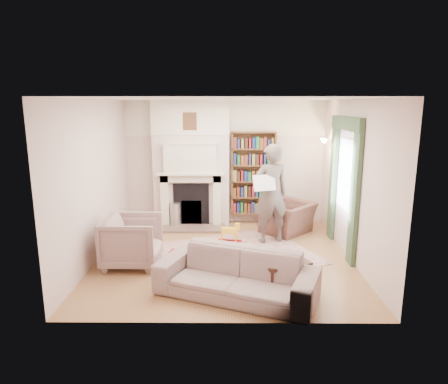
{
  "coord_description": "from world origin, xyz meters",
  "views": [
    {
      "loc": [
        0.05,
        -6.83,
        2.72
      ],
      "look_at": [
        0.0,
        0.25,
        1.15
      ],
      "focal_mm": 32.0,
      "sensor_mm": 36.0,
      "label": 1
    }
  ],
  "objects_px": {
    "armchair_left": "(132,241)",
    "coffee_table": "(284,275)",
    "bookcase": "(253,173)",
    "paraffin_heater": "(175,215)",
    "armchair_reading": "(288,218)",
    "rocking_horse": "(229,233)",
    "sofa": "(236,274)",
    "man_reading": "(271,194)"
  },
  "relations": [
    {
      "from": "armchair_reading",
      "to": "man_reading",
      "type": "bearing_deg",
      "value": 7.62
    },
    {
      "from": "man_reading",
      "to": "paraffin_heater",
      "type": "bearing_deg",
      "value": -44.66
    },
    {
      "from": "armchair_reading",
      "to": "rocking_horse",
      "type": "relative_size",
      "value": 2.13
    },
    {
      "from": "armchair_left",
      "to": "sofa",
      "type": "bearing_deg",
      "value": -122.26
    },
    {
      "from": "bookcase",
      "to": "armchair_left",
      "type": "xyz_separation_m",
      "value": [
        -2.21,
        -2.5,
        -0.75
      ]
    },
    {
      "from": "man_reading",
      "to": "sofa",
      "type": "bearing_deg",
      "value": 54.53
    },
    {
      "from": "bookcase",
      "to": "coffee_table",
      "type": "distance_m",
      "value": 3.56
    },
    {
      "from": "armchair_reading",
      "to": "bookcase",
      "type": "bearing_deg",
      "value": -90.52
    },
    {
      "from": "armchair_left",
      "to": "rocking_horse",
      "type": "xyz_separation_m",
      "value": [
        1.67,
        1.11,
        -0.22
      ]
    },
    {
      "from": "bookcase",
      "to": "paraffin_heater",
      "type": "bearing_deg",
      "value": -170.12
    },
    {
      "from": "armchair_reading",
      "to": "coffee_table",
      "type": "distance_m",
      "value": 2.75
    },
    {
      "from": "bookcase",
      "to": "paraffin_heater",
      "type": "xyz_separation_m",
      "value": [
        -1.76,
        -0.31,
        -0.9
      ]
    },
    {
      "from": "paraffin_heater",
      "to": "rocking_horse",
      "type": "xyz_separation_m",
      "value": [
        1.21,
        -1.09,
        -0.07
      ]
    },
    {
      "from": "rocking_horse",
      "to": "sofa",
      "type": "bearing_deg",
      "value": -78.23
    },
    {
      "from": "bookcase",
      "to": "rocking_horse",
      "type": "height_order",
      "value": "bookcase"
    },
    {
      "from": "armchair_reading",
      "to": "rocking_horse",
      "type": "xyz_separation_m",
      "value": [
        -1.26,
        -0.68,
        -0.12
      ]
    },
    {
      "from": "coffee_table",
      "to": "rocking_horse",
      "type": "xyz_separation_m",
      "value": [
        -0.8,
        2.03,
        -0.02
      ]
    },
    {
      "from": "armchair_reading",
      "to": "sofa",
      "type": "xyz_separation_m",
      "value": [
        -1.18,
        -2.93,
        0.0
      ]
    },
    {
      "from": "sofa",
      "to": "rocking_horse",
      "type": "xyz_separation_m",
      "value": [
        -0.09,
        2.25,
        -0.12
      ]
    },
    {
      "from": "sofa",
      "to": "paraffin_heater",
      "type": "relative_size",
      "value": 4.15
    },
    {
      "from": "armchair_reading",
      "to": "rocking_horse",
      "type": "bearing_deg",
      "value": -17.25
    },
    {
      "from": "armchair_reading",
      "to": "man_reading",
      "type": "height_order",
      "value": "man_reading"
    },
    {
      "from": "bookcase",
      "to": "armchair_left",
      "type": "relative_size",
      "value": 1.96
    },
    {
      "from": "bookcase",
      "to": "coffee_table",
      "type": "relative_size",
      "value": 2.64
    },
    {
      "from": "armchair_left",
      "to": "coffee_table",
      "type": "bearing_deg",
      "value": -109.61
    },
    {
      "from": "man_reading",
      "to": "coffee_table",
      "type": "distance_m",
      "value": 2.24
    },
    {
      "from": "bookcase",
      "to": "paraffin_heater",
      "type": "height_order",
      "value": "bookcase"
    },
    {
      "from": "armchair_left",
      "to": "rocking_horse",
      "type": "relative_size",
      "value": 1.98
    },
    {
      "from": "bookcase",
      "to": "sofa",
      "type": "relative_size",
      "value": 0.81
    },
    {
      "from": "armchair_left",
      "to": "armchair_reading",
      "type": "bearing_deg",
      "value": -57.81
    },
    {
      "from": "coffee_table",
      "to": "paraffin_heater",
      "type": "height_order",
      "value": "paraffin_heater"
    },
    {
      "from": "sofa",
      "to": "man_reading",
      "type": "relative_size",
      "value": 1.16
    },
    {
      "from": "armchair_left",
      "to": "paraffin_heater",
      "type": "distance_m",
      "value": 2.25
    },
    {
      "from": "bookcase",
      "to": "coffee_table",
      "type": "bearing_deg",
      "value": -85.74
    },
    {
      "from": "man_reading",
      "to": "paraffin_heater",
      "type": "distance_m",
      "value": 2.37
    },
    {
      "from": "coffee_table",
      "to": "man_reading",
      "type": "bearing_deg",
      "value": 65.34
    },
    {
      "from": "armchair_left",
      "to": "coffee_table",
      "type": "distance_m",
      "value": 2.64
    },
    {
      "from": "bookcase",
      "to": "coffee_table",
      "type": "xyz_separation_m",
      "value": [
        0.25,
        -3.42,
        -0.95
      ]
    },
    {
      "from": "armchair_left",
      "to": "paraffin_heater",
      "type": "height_order",
      "value": "armchair_left"
    },
    {
      "from": "man_reading",
      "to": "rocking_horse",
      "type": "distance_m",
      "value": 1.13
    },
    {
      "from": "armchair_reading",
      "to": "armchair_left",
      "type": "distance_m",
      "value": 3.43
    },
    {
      "from": "armchair_left",
      "to": "rocking_horse",
      "type": "distance_m",
      "value": 2.01
    }
  ]
}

